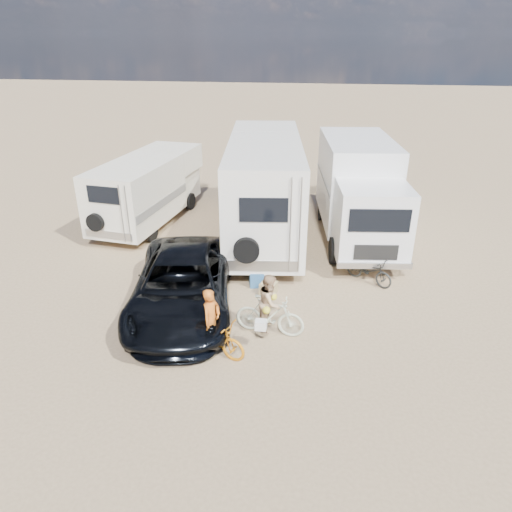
# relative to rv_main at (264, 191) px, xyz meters

# --- Properties ---
(ground) EXTENTS (140.00, 140.00, 0.00)m
(ground) POSITION_rel_rv_main_xyz_m (0.06, -6.64, -1.88)
(ground) COLOR #A0835F
(ground) RESTS_ON ground
(rv_main) EXTENTS (3.55, 8.45, 3.75)m
(rv_main) POSITION_rel_rv_main_xyz_m (0.00, 0.00, 0.00)
(rv_main) COLOR silver
(rv_main) RESTS_ON ground
(rv_left) EXTENTS (3.05, 6.53, 2.69)m
(rv_left) POSITION_rel_rv_main_xyz_m (-4.96, 0.99, -0.53)
(rv_left) COLOR beige
(rv_left) RESTS_ON ground
(box_truck) EXTENTS (3.25, 7.20, 3.66)m
(box_truck) POSITION_rel_rv_main_xyz_m (3.52, 0.28, -0.05)
(box_truck) COLOR white
(box_truck) RESTS_ON ground
(dark_suv) EXTENTS (3.68, 6.23, 1.62)m
(dark_suv) POSITION_rel_rv_main_xyz_m (-1.60, -5.64, -1.07)
(dark_suv) COLOR black
(dark_suv) RESTS_ON ground
(bike_man) EXTENTS (1.96, 1.27, 0.97)m
(bike_man) POSITION_rel_rv_main_xyz_m (-0.32, -7.51, -1.39)
(bike_man) COLOR #BE6E0E
(bike_man) RESTS_ON ground
(bike_woman) EXTENTS (1.90, 0.78, 1.11)m
(bike_woman) POSITION_rel_rv_main_xyz_m (0.98, -6.47, -1.32)
(bike_woman) COLOR beige
(bike_woman) RESTS_ON ground
(rider_man) EXTENTS (0.57, 0.68, 1.60)m
(rider_man) POSITION_rel_rv_main_xyz_m (-0.32, -7.51, -1.08)
(rider_man) COLOR #C45E1B
(rider_man) RESTS_ON ground
(rider_woman) EXTENTS (0.69, 0.83, 1.56)m
(rider_woman) POSITION_rel_rv_main_xyz_m (0.98, -6.47, -1.10)
(rider_woman) COLOR tan
(rider_woman) RESTS_ON ground
(bike_parked) EXTENTS (1.66, 1.46, 0.87)m
(bike_parked) POSITION_rel_rv_main_xyz_m (3.77, -3.19, -1.44)
(bike_parked) COLOR black
(bike_parked) RESTS_ON ground
(cooler) EXTENTS (0.71, 0.59, 0.50)m
(cooler) POSITION_rel_rv_main_xyz_m (0.34, -3.88, -1.63)
(cooler) COLOR #2E5D90
(cooler) RESTS_ON ground
(crate) EXTENTS (0.56, 0.56, 0.37)m
(crate) POSITION_rel_rv_main_xyz_m (0.70, -4.37, -1.69)
(crate) COLOR #9A8656
(crate) RESTS_ON ground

